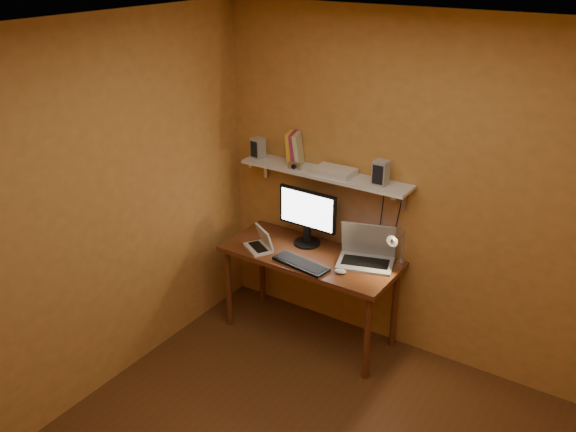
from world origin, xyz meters
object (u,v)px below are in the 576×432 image
Objects in this scene: laptop at (367,252)px; mouse at (340,271)px; shelf_camera at (295,166)px; monitor at (307,214)px; desk_lamp at (397,245)px; desk at (310,264)px; netbook at (261,243)px; router at (334,172)px; wall_shelf at (324,174)px; speaker_right at (381,173)px; keyboard at (301,264)px; speaker_left at (258,148)px.

mouse is (-0.08, -0.27, -0.06)m from laptop.
monitor is at bearing 15.43° from shelf_camera.
monitor reaches higher than desk_lamp.
netbook is at bearing -160.72° from desk.
monitor is 0.44m from router.
desk is at bearing -169.19° from desk_lamp.
router reaches higher than wall_shelf.
laptop is 2.68× the size of speaker_right.
mouse is at bearing -29.71° from monitor.
wall_shelf is at bearing 25.59° from monitor.
speaker_right is at bearing 5.96° from shelf_camera.
monitor is 0.74m from speaker_right.
keyboard is (0.15, -0.33, -0.25)m from monitor.
speaker_left reaches higher than wall_shelf.
wall_shelf is at bearing 20.19° from shelf_camera.
keyboard is (0.04, -0.19, 0.10)m from desk.
laptop is 1.07× the size of keyboard.
laptop reaches higher than netbook.
monitor is at bearing -176.22° from speaker_right.
shelf_camera reaches higher than netbook.
speaker_right is (0.59, 0.04, 0.45)m from monitor.
mouse is 0.51× the size of speaker_right.
monitor is at bearing 122.64° from keyboard.
desk_lamp is (1.04, 0.26, 0.16)m from netbook.
speaker_left is at bearing 176.06° from monitor.
laptop is (0.42, 0.14, 0.16)m from desk.
shelf_camera is at bearing -167.59° from router.
wall_shelf is at bearing 172.57° from router.
keyboard is at bearing -139.39° from speaker_right.
speaker_right is at bearing 10.17° from speaker_left.
keyboard is at bearing -50.25° from shelf_camera.
wall_shelf is at bearing 154.43° from laptop.
monitor is 1.37× the size of desk_lamp.
monitor is (-0.12, -0.05, -0.35)m from wall_shelf.
monitor reaches higher than laptop.
netbook is 1.76× the size of speaker_left.
router is at bearing 64.23° from netbook.
netbook is at bearing -122.78° from shelf_camera.
monitor reaches higher than netbook.
mouse is (0.46, -0.28, -0.24)m from monitor.
speaker_left is at bearing 159.43° from laptop.
desk is at bearing -116.97° from router.
speaker_right is at bearing 49.34° from keyboard.
netbook is (-0.38, -0.33, -0.56)m from wall_shelf.
speaker_left is (-1.28, 0.06, 0.50)m from desk_lamp.
monitor is 0.43m from netbook.
shelf_camera is at bearing -179.17° from desk_lamp.
desk is 0.78m from shelf_camera.
keyboard is 0.73m from desk_lamp.
mouse is 0.24× the size of desk_lamp.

